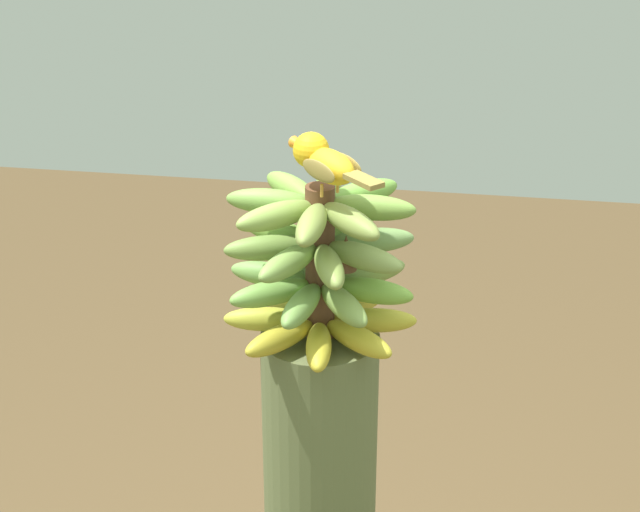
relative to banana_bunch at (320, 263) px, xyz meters
The scene contains 2 objects.
banana_bunch is the anchor object (origin of this frame).
perched_bird 0.19m from the banana_bunch, 111.41° to the left, with size 0.17×0.16×0.09m.
Camera 1 is at (-0.25, 1.58, 2.22)m, focal length 61.00 mm.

